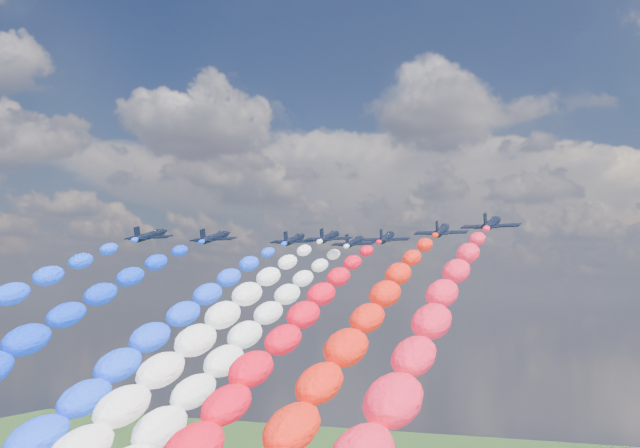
% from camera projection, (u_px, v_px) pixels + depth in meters
% --- Properties ---
extents(jet_0, '(9.81, 13.41, 5.78)m').
position_uv_depth(jet_0, '(150.00, 235.00, 158.16)').
color(jet_0, black).
extents(jet_1, '(10.17, 13.67, 5.78)m').
position_uv_depth(jet_1, '(215.00, 237.00, 163.47)').
color(jet_1, black).
extents(trail_1, '(6.54, 111.57, 50.97)m').
position_uv_depth(trail_1, '(6.00, 378.00, 107.63)').
color(trail_1, '#0B35F4').
extents(jet_2, '(9.99, 13.53, 5.78)m').
position_uv_depth(jet_2, '(294.00, 240.00, 169.73)').
color(jet_2, black).
extents(trail_2, '(6.54, 111.57, 50.97)m').
position_uv_depth(trail_2, '(136.00, 374.00, 113.89)').
color(trail_2, '#1641FE').
extents(jet_3, '(10.10, 13.62, 5.78)m').
position_uv_depth(jet_3, '(329.00, 237.00, 162.33)').
color(jet_3, black).
extents(trail_3, '(6.54, 111.57, 50.97)m').
position_uv_depth(trail_3, '(179.00, 379.00, 106.49)').
color(trail_3, white).
extents(jet_4, '(10.01, 13.55, 5.78)m').
position_uv_depth(jet_4, '(354.00, 242.00, 177.37)').
color(jet_4, black).
extents(trail_4, '(6.54, 111.57, 50.97)m').
position_uv_depth(trail_4, '(234.00, 369.00, 121.53)').
color(trail_4, white).
extents(jet_5, '(10.45, 13.87, 5.78)m').
position_uv_depth(jet_5, '(387.00, 238.00, 163.89)').
color(jet_5, black).
extents(trail_5, '(6.54, 111.57, 50.97)m').
position_uv_depth(trail_5, '(268.00, 378.00, 108.06)').
color(trail_5, red).
extents(jet_6, '(10.25, 13.72, 5.78)m').
position_uv_depth(jet_6, '(442.00, 230.00, 146.29)').
color(jet_6, black).
extents(trail_6, '(6.54, 111.57, 50.97)m').
position_uv_depth(trail_6, '(334.00, 394.00, 90.46)').
color(trail_6, red).
extents(jet_7, '(10.45, 13.86, 5.78)m').
position_uv_depth(jet_7, '(491.00, 224.00, 132.68)').
color(jet_7, black).
extents(trail_7, '(6.54, 111.57, 50.97)m').
position_uv_depth(trail_7, '(401.00, 411.00, 76.84)').
color(trail_7, '#FC1937').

